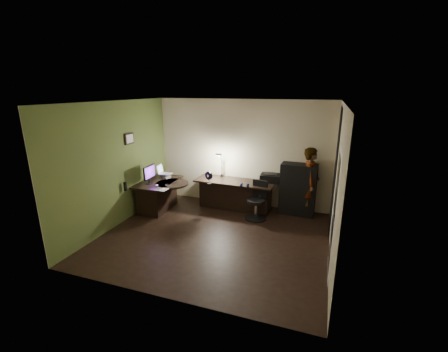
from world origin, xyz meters
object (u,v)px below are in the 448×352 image
(person, at_px, (310,182))
(office_chair, at_px, (256,201))
(monitor, at_px, (149,177))
(desk_right, at_px, (234,195))
(desk_left, at_px, (159,195))
(cabinet, at_px, (298,189))

(person, bearing_deg, office_chair, 118.91)
(monitor, height_order, person, person)
(desk_right, distance_m, office_chair, 0.78)
(office_chair, relative_size, person, 0.54)
(person, bearing_deg, desk_left, 103.77)
(desk_right, relative_size, monitor, 4.00)
(office_chair, bearing_deg, desk_left, -161.63)
(desk_right, relative_size, office_chair, 2.21)
(desk_right, bearing_deg, cabinet, 10.22)
(desk_left, height_order, cabinet, cabinet)
(cabinet, bearing_deg, desk_right, -169.49)
(desk_right, bearing_deg, office_chair, -30.38)
(desk_left, bearing_deg, desk_right, 18.32)
(desk_left, xyz_separation_m, person, (3.58, 0.87, 0.46))
(cabinet, distance_m, office_chair, 1.09)
(cabinet, bearing_deg, person, 2.55)
(office_chair, xyz_separation_m, person, (1.15, 0.63, 0.38))
(cabinet, bearing_deg, desk_left, -162.69)
(desk_left, bearing_deg, monitor, -119.02)
(desk_left, height_order, office_chair, office_chair)
(monitor, bearing_deg, desk_right, 21.29)
(desk_right, distance_m, person, 1.87)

